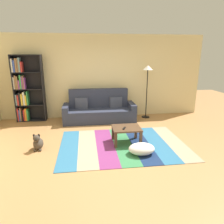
{
  "coord_description": "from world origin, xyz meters",
  "views": [
    {
      "loc": [
        -0.58,
        -4.28,
        2.09
      ],
      "look_at": [
        0.08,
        0.69,
        0.65
      ],
      "focal_mm": 32.65,
      "sensor_mm": 36.0,
      "label": 1
    }
  ],
  "objects_px": {
    "dog": "(38,143)",
    "tv_remote": "(124,128)",
    "coffee_table": "(126,130)",
    "standing_lamp": "(148,74)",
    "bookshelf": "(25,90)",
    "pouf": "(142,149)",
    "couch": "(99,110)"
  },
  "relations": [
    {
      "from": "couch",
      "to": "standing_lamp",
      "type": "height_order",
      "value": "standing_lamp"
    },
    {
      "from": "pouf",
      "to": "tv_remote",
      "type": "bearing_deg",
      "value": 117.65
    },
    {
      "from": "couch",
      "to": "bookshelf",
      "type": "relative_size",
      "value": 1.09
    },
    {
      "from": "coffee_table",
      "to": "standing_lamp",
      "type": "distance_m",
      "value": 2.5
    },
    {
      "from": "tv_remote",
      "to": "standing_lamp",
      "type": "bearing_deg",
      "value": 85.52
    },
    {
      "from": "tv_remote",
      "to": "pouf",
      "type": "bearing_deg",
      "value": -37.58
    },
    {
      "from": "coffee_table",
      "to": "tv_remote",
      "type": "bearing_deg",
      "value": -133.18
    },
    {
      "from": "bookshelf",
      "to": "standing_lamp",
      "type": "height_order",
      "value": "bookshelf"
    },
    {
      "from": "couch",
      "to": "pouf",
      "type": "distance_m",
      "value": 2.56
    },
    {
      "from": "couch",
      "to": "standing_lamp",
      "type": "bearing_deg",
      "value": 4.73
    },
    {
      "from": "standing_lamp",
      "to": "tv_remote",
      "type": "bearing_deg",
      "value": -119.26
    },
    {
      "from": "coffee_table",
      "to": "couch",
      "type": "bearing_deg",
      "value": 105.78
    },
    {
      "from": "dog",
      "to": "tv_remote",
      "type": "height_order",
      "value": "tv_remote"
    },
    {
      "from": "coffee_table",
      "to": "standing_lamp",
      "type": "height_order",
      "value": "standing_lamp"
    },
    {
      "from": "standing_lamp",
      "to": "pouf",
      "type": "bearing_deg",
      "value": -108.47
    },
    {
      "from": "bookshelf",
      "to": "tv_remote",
      "type": "bearing_deg",
      "value": -38.76
    },
    {
      "from": "standing_lamp",
      "to": "coffee_table",
      "type": "bearing_deg",
      "value": -118.62
    },
    {
      "from": "dog",
      "to": "tv_remote",
      "type": "distance_m",
      "value": 1.99
    },
    {
      "from": "bookshelf",
      "to": "tv_remote",
      "type": "relative_size",
      "value": 13.8
    },
    {
      "from": "dog",
      "to": "standing_lamp",
      "type": "distance_m",
      "value": 3.94
    },
    {
      "from": "coffee_table",
      "to": "tv_remote",
      "type": "height_order",
      "value": "tv_remote"
    },
    {
      "from": "couch",
      "to": "dog",
      "type": "relative_size",
      "value": 5.69
    },
    {
      "from": "standing_lamp",
      "to": "tv_remote",
      "type": "distance_m",
      "value": 2.56
    },
    {
      "from": "couch",
      "to": "standing_lamp",
      "type": "xyz_separation_m",
      "value": [
        1.59,
        0.13,
        1.11
      ]
    },
    {
      "from": "couch",
      "to": "dog",
      "type": "bearing_deg",
      "value": -128.59
    },
    {
      "from": "coffee_table",
      "to": "standing_lamp",
      "type": "xyz_separation_m",
      "value": [
        1.07,
        1.97,
        1.12
      ]
    },
    {
      "from": "couch",
      "to": "bookshelf",
      "type": "xyz_separation_m",
      "value": [
        -2.29,
        0.28,
        0.66
      ]
    },
    {
      "from": "bookshelf",
      "to": "couch",
      "type": "bearing_deg",
      "value": -7.06
    },
    {
      "from": "bookshelf",
      "to": "coffee_table",
      "type": "height_order",
      "value": "bookshelf"
    },
    {
      "from": "pouf",
      "to": "standing_lamp",
      "type": "xyz_separation_m",
      "value": [
        0.86,
        2.58,
        1.32
      ]
    },
    {
      "from": "couch",
      "to": "tv_remote",
      "type": "xyz_separation_m",
      "value": [
        0.45,
        -1.91,
        0.07
      ]
    },
    {
      "from": "tv_remote",
      "to": "bookshelf",
      "type": "bearing_deg",
      "value": 166.02
    }
  ]
}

